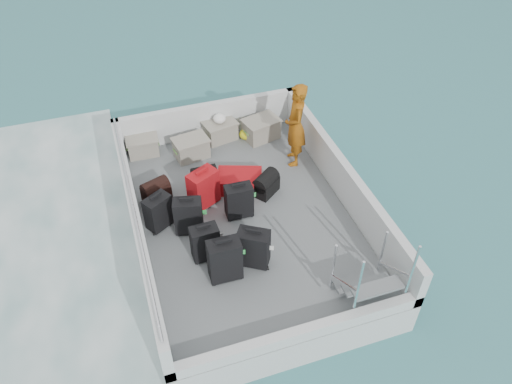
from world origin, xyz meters
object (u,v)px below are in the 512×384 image
suitcase_5 (203,189)px  crate_2 (220,131)px  suitcase_1 (188,217)px  crate_0 (143,146)px  suitcase_4 (205,243)px  crate_3 (261,130)px  suitcase_6 (253,248)px  crate_1 (191,148)px  suitcase_8 (240,181)px  suitcase_3 (225,261)px  suitcase_2 (159,212)px  passenger (296,125)px  suitcase_7 (239,201)px

suitcase_5 → crate_2: (0.75, 1.72, -0.16)m
suitcase_1 → crate_0: 2.31m
suitcase_4 → crate_3: bearing=53.7°
crate_0 → crate_3: crate_3 is taller
suitcase_5 → suitcase_4: bearing=-130.2°
suitcase_6 → crate_1: bearing=127.7°
suitcase_6 → crate_1: (-0.29, 2.85, -0.14)m
suitcase_8 → crate_1: (-0.59, 1.15, 0.03)m
suitcase_5 → suitcase_6: 1.54m
suitcase_3 → crate_1: size_ratio=1.19×
suitcase_1 → crate_2: bearing=78.0°
crate_0 → crate_2: 1.51m
crate_1 → crate_2: crate_1 is taller
suitcase_3 → crate_1: (0.18, 2.97, -0.18)m
suitcase_1 → suitcase_5: suitcase_5 is taller
suitcase_2 → suitcase_8: suitcase_2 is taller
crate_3 → passenger: 1.12m
suitcase_5 → suitcase_7: 0.66m
suitcase_1 → crate_1: size_ratio=1.08×
suitcase_3 → suitcase_7: size_ratio=1.16×
suitcase_5 → suitcase_8: 0.74m
passenger → crate_3: bearing=-145.9°
passenger → suitcase_2: bearing=-58.0°
suitcase_5 → suitcase_7: suitcase_5 is taller
suitcase_1 → suitcase_4: (0.12, -0.61, -0.02)m
passenger → suitcase_3: bearing=-27.9°
suitcase_1 → crate_1: (0.47, 1.90, -0.14)m
suitcase_6 → suitcase_7: suitcase_6 is taller
suitcase_3 → suitcase_4: 0.49m
suitcase_6 → crate_0: bearing=141.4°
suitcase_3 → crate_1: 2.98m
suitcase_4 → crate_2: (1.02, 2.88, -0.13)m
suitcase_5 → crate_1: bearing=58.7°
suitcase_2 → suitcase_4: 1.02m
suitcase_5 → crate_0: bearing=86.4°
suitcase_5 → crate_3: bearing=17.2°
passenger → suitcase_1: bearing=-49.2°
suitcase_5 → crate_3: (1.53, 1.50, -0.14)m
suitcase_2 → suitcase_3: 1.51m
suitcase_2 → suitcase_5: suitcase_5 is taller
crate_1 → suitcase_8: bearing=-62.6°
suitcase_4 → crate_3: suitcase_4 is taller
crate_2 → suitcase_4: bearing=-109.5°
suitcase_6 → crate_2: 3.24m
suitcase_7 → suitcase_2: bearing=174.4°
crate_3 → suitcase_4: bearing=-123.9°
suitcase_4 → suitcase_7: bearing=41.3°
crate_1 → passenger: passenger is taller
suitcase_8 → passenger: size_ratio=0.48×
suitcase_2 → suitcase_5: 0.86m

